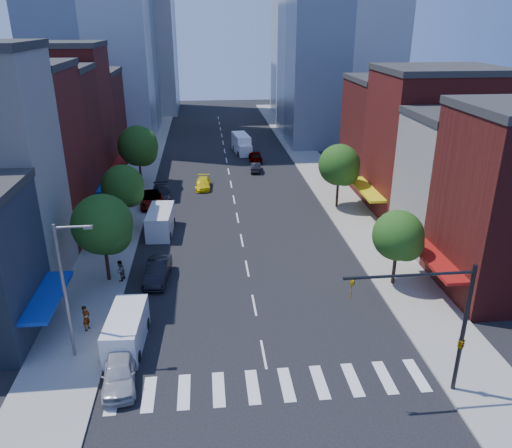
% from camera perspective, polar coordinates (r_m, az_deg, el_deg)
% --- Properties ---
extents(ground, '(220.00, 220.00, 0.00)m').
position_cam_1_polar(ground, '(33.15, 0.88, -14.66)').
color(ground, black).
rests_on(ground, ground).
extents(sidewalk_left, '(5.00, 120.00, 0.15)m').
position_cam_1_polar(sidewalk_left, '(69.81, -13.40, 5.17)').
color(sidewalk_left, gray).
rests_on(sidewalk_left, ground).
extents(sidewalk_right, '(5.00, 120.00, 0.15)m').
position_cam_1_polar(sidewalk_right, '(70.97, 7.12, 5.89)').
color(sidewalk_right, gray).
rests_on(sidewalk_right, ground).
extents(crosswalk, '(19.00, 3.00, 0.01)m').
position_cam_1_polar(crosswalk, '(30.83, 1.57, -17.99)').
color(crosswalk, silver).
rests_on(crosswalk, ground).
extents(bldg_left_2, '(12.00, 9.00, 16.00)m').
position_cam_1_polar(bldg_left_2, '(51.44, -26.16, 6.61)').
color(bldg_left_2, maroon).
rests_on(bldg_left_2, ground).
extents(bldg_left_3, '(12.00, 8.00, 15.00)m').
position_cam_1_polar(bldg_left_3, '(59.38, -23.50, 8.39)').
color(bldg_left_3, '#4F1313').
rests_on(bldg_left_3, ground).
extents(bldg_left_4, '(12.00, 9.00, 17.00)m').
position_cam_1_polar(bldg_left_4, '(67.19, -21.62, 10.98)').
color(bldg_left_4, maroon).
rests_on(bldg_left_4, ground).
extents(bldg_left_5, '(12.00, 10.00, 13.00)m').
position_cam_1_polar(bldg_left_5, '(76.59, -19.66, 10.94)').
color(bldg_left_5, '#4F1313').
rests_on(bldg_left_5, ground).
extents(bldg_right_1, '(12.00, 8.00, 12.00)m').
position_cam_1_polar(bldg_right_1, '(49.87, 23.47, 4.20)').
color(bldg_right_1, beige).
rests_on(bldg_right_1, ground).
extents(bldg_right_2, '(12.00, 10.00, 15.00)m').
position_cam_1_polar(bldg_right_2, '(57.20, 19.49, 8.49)').
color(bldg_right_2, maroon).
rests_on(bldg_right_2, ground).
extents(bldg_right_3, '(12.00, 10.00, 13.00)m').
position_cam_1_polar(bldg_right_3, '(66.36, 15.82, 9.80)').
color(bldg_right_3, '#4F1313').
rests_on(bldg_right_3, ground).
extents(traffic_signal, '(7.24, 2.24, 8.00)m').
position_cam_1_polar(traffic_signal, '(29.97, 21.67, -11.26)').
color(traffic_signal, black).
rests_on(traffic_signal, sidewalk_right).
extents(streetlight, '(2.25, 0.25, 9.00)m').
position_cam_1_polar(streetlight, '(32.14, -20.83, -6.43)').
color(streetlight, slate).
rests_on(streetlight, sidewalk_left).
extents(tree_left_near, '(4.80, 4.80, 7.30)m').
position_cam_1_polar(tree_left_near, '(40.96, -16.94, -0.30)').
color(tree_left_near, black).
rests_on(tree_left_near, sidewalk_left).
extents(tree_left_mid, '(4.20, 4.20, 6.65)m').
position_cam_1_polar(tree_left_mid, '(51.26, -14.82, 4.06)').
color(tree_left_mid, black).
rests_on(tree_left_mid, sidewalk_left).
extents(tree_left_far, '(5.00, 5.00, 7.75)m').
position_cam_1_polar(tree_left_far, '(64.44, -13.19, 8.51)').
color(tree_left_far, black).
rests_on(tree_left_far, sidewalk_left).
extents(tree_right_near, '(4.00, 4.00, 6.20)m').
position_cam_1_polar(tree_right_near, '(40.50, 16.14, -1.50)').
color(tree_right_near, black).
rests_on(tree_right_near, sidewalk_right).
extents(tree_right_far, '(4.60, 4.60, 7.20)m').
position_cam_1_polar(tree_right_far, '(56.35, 9.64, 6.48)').
color(tree_right_far, black).
rests_on(tree_right_far, sidewalk_right).
extents(parked_car_front, '(2.33, 4.90, 1.62)m').
position_cam_1_polar(parked_car_front, '(31.52, -15.35, -15.99)').
color(parked_car_front, '#A5A5A9').
rests_on(parked_car_front, ground).
extents(parked_car_second, '(2.16, 5.08, 1.63)m').
position_cam_1_polar(parked_car_second, '(41.87, -11.18, -5.32)').
color(parked_car_second, black).
rests_on(parked_car_second, ground).
extents(parked_car_third, '(3.32, 6.10, 1.62)m').
position_cam_1_polar(parked_car_third, '(58.66, -11.78, 2.80)').
color(parked_car_third, '#999999').
rests_on(parked_car_third, ground).
extents(parked_car_rear, '(2.71, 5.40, 1.51)m').
position_cam_1_polar(parked_car_rear, '(60.56, -10.72, 3.44)').
color(parked_car_rear, black).
rests_on(parked_car_rear, ground).
extents(cargo_van_near, '(2.46, 5.51, 2.30)m').
position_cam_1_polar(cargo_van_near, '(34.26, -14.64, -11.80)').
color(cargo_van_near, silver).
rests_on(cargo_van_near, ground).
extents(cargo_van_far, '(2.61, 5.86, 2.45)m').
position_cam_1_polar(cargo_van_far, '(50.74, -10.88, 0.23)').
color(cargo_van_far, silver).
rests_on(cargo_van_far, ground).
extents(taxi, '(2.04, 4.58, 1.31)m').
position_cam_1_polar(taxi, '(64.01, -6.06, 4.65)').
color(taxi, yellow).
rests_on(taxi, ground).
extents(traffic_car_oncoming, '(1.71, 4.02, 1.29)m').
position_cam_1_polar(traffic_car_oncoming, '(70.97, -0.06, 6.54)').
color(traffic_car_oncoming, black).
rests_on(traffic_car_oncoming, ground).
extents(traffic_car_far, '(1.93, 4.61, 1.56)m').
position_cam_1_polar(traffic_car_far, '(76.19, -0.07, 7.75)').
color(traffic_car_far, '#999999').
rests_on(traffic_car_far, ground).
extents(box_truck, '(2.87, 7.32, 2.87)m').
position_cam_1_polar(box_truck, '(81.27, -1.64, 9.09)').
color(box_truck, white).
rests_on(box_truck, ground).
extents(pedestrian_near, '(0.65, 0.79, 1.86)m').
position_cam_1_polar(pedestrian_near, '(36.51, -18.84, -10.13)').
color(pedestrian_near, '#999999').
rests_on(pedestrian_near, sidewalk_left).
extents(pedestrian_far, '(0.95, 1.05, 1.77)m').
position_cam_1_polar(pedestrian_far, '(42.17, -15.28, -5.18)').
color(pedestrian_far, '#999999').
rests_on(pedestrian_far, sidewalk_left).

